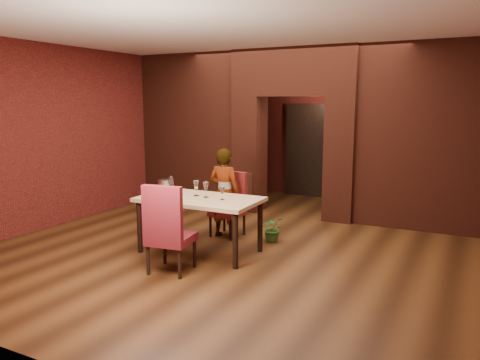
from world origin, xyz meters
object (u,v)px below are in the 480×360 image
at_px(water_bottle, 171,185).
at_px(wine_glass_b, 206,190).
at_px(dining_table, 200,225).
at_px(potted_plant, 273,229).
at_px(chair_near, 171,227).
at_px(wine_bucket, 164,187).
at_px(chair_far, 227,205).
at_px(wine_glass_a, 196,188).
at_px(wine_glass_c, 222,193).
at_px(person_seated, 224,193).

bearing_deg(water_bottle, wine_glass_b, 0.78).
relative_size(dining_table, wine_glass_b, 7.78).
height_order(water_bottle, potted_plant, water_bottle).
xyz_separation_m(chair_near, wine_bucket, (-0.72, 0.84, 0.34)).
height_order(chair_far, potted_plant, chair_far).
bearing_deg(wine_glass_a, wine_glass_c, -8.06).
relative_size(chair_far, potted_plant, 2.52).
distance_m(chair_far, wine_glass_a, 0.93).
xyz_separation_m(wine_glass_a, wine_glass_b, (0.19, -0.04, -0.00)).
bearing_deg(dining_table, wine_bucket, 179.12).
height_order(chair_far, wine_glass_a, chair_far).
bearing_deg(wine_bucket, chair_far, 58.21).
relative_size(wine_glass_b, wine_bucket, 1.05).
relative_size(water_bottle, potted_plant, 0.66).
relative_size(chair_near, wine_bucket, 5.49).
distance_m(dining_table, wine_glass_b, 0.53).
xyz_separation_m(dining_table, wine_bucket, (-0.63, -0.00, 0.52)).
relative_size(chair_near, wine_glass_c, 6.36).
xyz_separation_m(wine_glass_b, potted_plant, (0.68, 0.92, -0.73)).
height_order(chair_far, water_bottle, water_bottle).
distance_m(chair_far, person_seated, 0.22).
relative_size(wine_glass_c, wine_bucket, 0.86).
distance_m(wine_glass_c, wine_bucket, 1.00).
height_order(person_seated, wine_glass_a, person_seated).
bearing_deg(chair_near, wine_glass_c, -115.68).
bearing_deg(wine_glass_b, dining_table, -142.02).
height_order(dining_table, chair_near, chair_near).
height_order(wine_glass_b, water_bottle, water_bottle).
bearing_deg(wine_glass_c, wine_bucket, -178.30).
relative_size(chair_near, water_bottle, 4.28).
relative_size(person_seated, wine_glass_c, 7.93).
xyz_separation_m(wine_glass_a, water_bottle, (-0.42, -0.05, 0.02)).
bearing_deg(chair_near, dining_table, -92.11).
distance_m(wine_glass_b, potted_plant, 1.35).
bearing_deg(wine_bucket, water_bottle, 27.21).
bearing_deg(person_seated, chair_far, -105.27).
relative_size(dining_table, person_seated, 1.20).
relative_size(chair_near, wine_glass_b, 5.22).
bearing_deg(chair_far, water_bottle, -113.30).
bearing_deg(person_seated, wine_glass_c, 117.20).
distance_m(chair_near, person_seated, 1.73).
height_order(person_seated, wine_glass_b, person_seated).
xyz_separation_m(person_seated, wine_glass_b, (0.14, -0.81, 0.20)).
bearing_deg(wine_glass_b, water_bottle, -179.22).
relative_size(person_seated, wine_glass_a, 6.51).
bearing_deg(chair_far, wine_bucket, -116.62).
height_order(chair_far, wine_glass_b, chair_far).
bearing_deg(wine_glass_a, chair_far, 85.70).
distance_m(wine_bucket, potted_plant, 1.84).
relative_size(wine_glass_b, potted_plant, 0.54).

